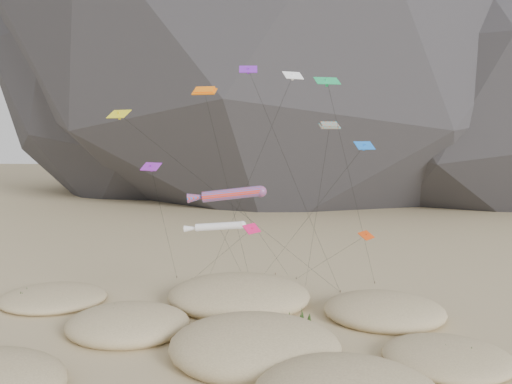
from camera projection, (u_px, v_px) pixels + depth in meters
The scene contains 9 objects.
ground at pixel (224, 367), 39.76m from camera, with size 500.00×500.00×0.00m, color #CCB789.
dunes at pixel (222, 339), 43.22m from camera, with size 50.18×38.22×4.09m.
dune_grass at pixel (218, 341), 42.60m from camera, with size 44.35×26.86×1.52m.
kite_stakes at pixel (265, 279), 63.12m from camera, with size 25.09×6.73×0.30m.
rainbow_tube_kite at pixel (229, 194), 45.25m from camera, with size 9.01×20.04×13.81m.
white_tube_kite at pixel (216, 227), 47.13m from camera, with size 5.94×15.46×10.34m.
orange_parafoil at pixel (205, 93), 53.53m from camera, with size 5.28×9.98×23.53m.
multi_parafoil at pixel (329, 128), 52.28m from camera, with size 3.37×7.28×19.75m.
delta_kites at pixel (258, 141), 48.47m from camera, with size 29.16×20.84×24.80m.
Camera 1 is at (5.64, -37.50, 18.55)m, focal length 35.00 mm.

